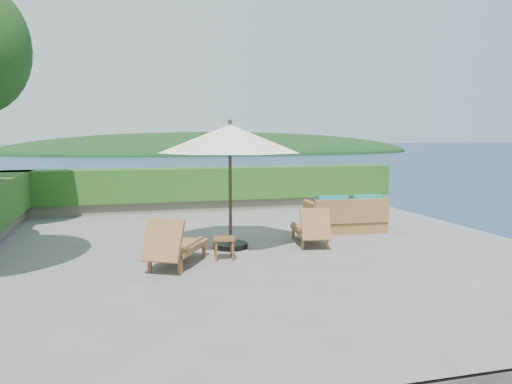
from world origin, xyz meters
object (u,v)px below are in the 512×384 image
object	(u,v)px
patio_umbrella	(230,140)
side_table	(224,241)
lounge_left	(175,245)
wicker_loveseat	(346,217)
lounge_right	(311,228)

from	to	relation	value
patio_umbrella	side_table	world-z (taller)	patio_umbrella
lounge_left	wicker_loveseat	size ratio (longest dim) A/B	0.89
lounge_left	lounge_right	xyz separation A→B (m)	(3.05, 1.05, -0.03)
patio_umbrella	lounge_right	xyz separation A→B (m)	(1.76, -0.14, -1.93)
patio_umbrella	lounge_left	distance (m)	2.58
patio_umbrella	lounge_left	size ratio (longest dim) A/B	1.94
lounge_right	side_table	world-z (taller)	lounge_right
patio_umbrella	lounge_left	xyz separation A→B (m)	(-1.29, -1.19, -1.89)
patio_umbrella	side_table	distance (m)	2.16
patio_umbrella	side_table	size ratio (longest dim) A/B	7.56
side_table	lounge_left	bearing A→B (deg)	-163.63
patio_umbrella	wicker_loveseat	xyz separation A→B (m)	(3.15, 1.04, -1.92)
lounge_right	lounge_left	bearing A→B (deg)	-151.70
lounge_right	side_table	bearing A→B (deg)	-150.50
side_table	wicker_loveseat	distance (m)	3.98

